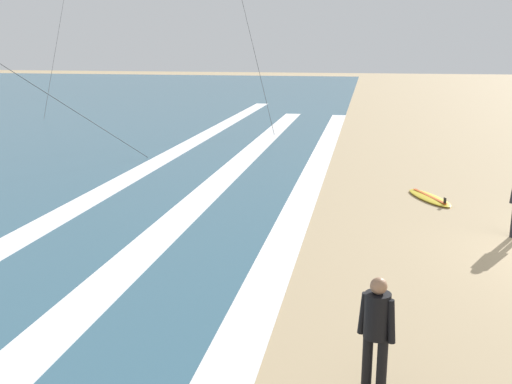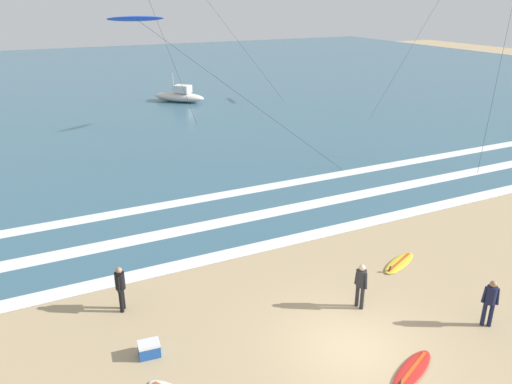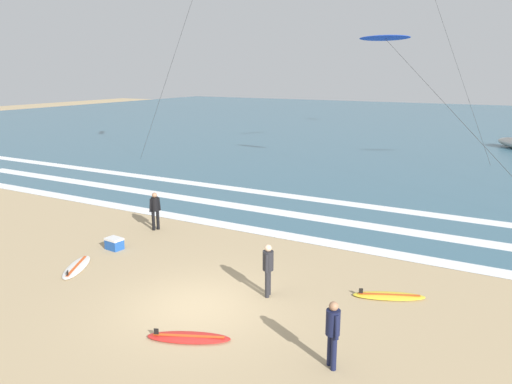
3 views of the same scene
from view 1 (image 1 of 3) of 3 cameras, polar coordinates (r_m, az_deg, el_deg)
name	(u,v)px [view 1 (image 1 of 3)]	position (r m, az deg, el deg)	size (l,w,h in m)	color
wave_foam_shoreline	(274,263)	(12.00, 1.79, -6.92)	(51.94, 0.83, 0.01)	white
wave_foam_mid_break	(169,227)	(14.45, -8.42, -3.38)	(48.49, 0.94, 0.01)	white
wave_foam_outer_break	(60,216)	(16.03, -18.44, -2.21)	(59.93, 0.88, 0.01)	white
surfer_mid_group	(376,327)	(7.56, 11.57, -12.65)	(0.32, 0.49, 1.60)	black
surfboard_right_spare	(429,198)	(17.60, 16.42, -0.53)	(2.16, 1.41, 0.25)	yellow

